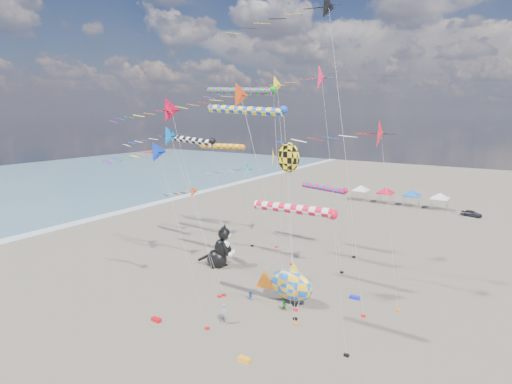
{
  "coord_description": "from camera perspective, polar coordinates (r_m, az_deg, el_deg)",
  "views": [
    {
      "loc": [
        19.29,
        -19.7,
        17.73
      ],
      "look_at": [
        -0.99,
        12.0,
        10.35
      ],
      "focal_mm": 28.0,
      "sensor_mm": 36.0,
      "label": 1
    }
  ],
  "objects": [
    {
      "name": "windsock_3",
      "position": [
        37.51,
        -1.13,
        11.49
      ],
      "size": [
        9.94,
        0.77,
        18.45
      ],
      "color": "blue",
      "rests_on": "ground"
    },
    {
      "name": "delta_kite_0",
      "position": [
        45.24,
        8.59,
        15.54
      ],
      "size": [
        14.38,
        2.95,
        23.04
      ],
      "color": "#FE234F",
      "rests_on": "ground"
    },
    {
      "name": "delta_kite_8",
      "position": [
        40.01,
        -11.59,
        11.11
      ],
      "size": [
        13.26,
        2.61,
        19.45
      ],
      "color": "red",
      "rests_on": "ground"
    },
    {
      "name": "parked_car",
      "position": [
        79.71,
        28.43,
        -2.7
      ],
      "size": [
        3.51,
        1.92,
        1.13
      ],
      "primitive_type": "imported",
      "rotation": [
        0.0,
        0.0,
        1.39
      ],
      "color": "#26262D",
      "rests_on": "ground"
    },
    {
      "name": "kite_bag_2",
      "position": [
        31.54,
        -1.7,
        -22.78
      ],
      "size": [
        0.9,
        0.44,
        0.3
      ],
      "primitive_type": "cube",
      "color": "#FFA215",
      "rests_on": "ground"
    },
    {
      "name": "windsock_2",
      "position": [
        51.36,
        9.99,
        0.43
      ],
      "size": [
        7.47,
        0.69,
        8.77
      ],
      "color": "red",
      "rests_on": "ground"
    },
    {
      "name": "cat_inflatable",
      "position": [
        47.14,
        -5.36,
        -7.7
      ],
      "size": [
        4.22,
        2.99,
        5.15
      ],
      "primitive_type": null,
      "rotation": [
        0.0,
        0.0,
        0.31
      ],
      "color": "black",
      "rests_on": "ground"
    },
    {
      "name": "kite_bag_0",
      "position": [
        41.34,
        13.93,
        -14.41
      ],
      "size": [
        0.9,
        0.44,
        0.3
      ],
      "primitive_type": "cube",
      "color": "#1520D5",
      "rests_on": "ground"
    },
    {
      "name": "delta_kite_5",
      "position": [
        40.36,
        -10.87,
        7.57
      ],
      "size": [
        11.3,
        2.19,
        16.77
      ],
      "color": "blue",
      "rests_on": "ground"
    },
    {
      "name": "delta_kite_3",
      "position": [
        55.01,
        -1.97,
        2.8
      ],
      "size": [
        11.17,
        1.74,
        11.07
      ],
      "color": "#1BDBDB",
      "rests_on": "ground"
    },
    {
      "name": "fish_inflatable",
      "position": [
        38.7,
        4.98,
        -13.07
      ],
      "size": [
        6.01,
        2.99,
        4.18
      ],
      "color": "blue",
      "rests_on": "ground"
    },
    {
      "name": "delta_kite_1",
      "position": [
        34.14,
        -1.86,
        13.18
      ],
      "size": [
        12.72,
        2.3,
        20.43
      ],
      "color": "red",
      "rests_on": "ground"
    },
    {
      "name": "windsock_0",
      "position": [
        30.11,
        5.85,
        -2.58
      ],
      "size": [
        8.18,
        0.76,
        11.08
      ],
      "color": "red",
      "rests_on": "ground"
    },
    {
      "name": "ground",
      "position": [
        32.78,
        -10.67,
        -21.86
      ],
      "size": [
        260.0,
        260.0,
        0.0
      ],
      "primitive_type": "plane",
      "color": "brown",
      "rests_on": "ground"
    },
    {
      "name": "windsock_1",
      "position": [
        44.08,
        -2.01,
        14.13
      ],
      "size": [
        10.32,
        0.79,
        20.55
      ],
      "color": "#18891F",
      "rests_on": "ground"
    },
    {
      "name": "angelfish_kite",
      "position": [
        35.31,
        4.33,
        4.77
      ],
      "size": [
        3.74,
        3.02,
        15.29
      ],
      "color": "yellow",
      "rests_on": "ground"
    },
    {
      "name": "windsock_4",
      "position": [
        47.85,
        -8.96,
        7.21
      ],
      "size": [
        8.25,
        0.77,
        15.06
      ],
      "color": "black",
      "rests_on": "ground"
    },
    {
      "name": "delta_kite_7",
      "position": [
        47.62,
        0.42,
        14.65
      ],
      "size": [
        13.52,
        2.36,
        22.19
      ],
      "color": "yellow",
      "rests_on": "ground"
    },
    {
      "name": "person_adult",
      "position": [
        35.8,
        -4.62,
        -16.98
      ],
      "size": [
        0.72,
        0.53,
        1.8
      ],
      "primitive_type": "imported",
      "rotation": [
        0.0,
        0.0,
        0.16
      ],
      "color": "gray",
      "rests_on": "ground"
    },
    {
      "name": "delta_kite_2",
      "position": [
        36.85,
        9.08,
        24.88
      ],
      "size": [
        14.4,
        2.55,
        28.16
      ],
      "color": "black",
      "rests_on": "ground"
    },
    {
      "name": "delta_kite_6",
      "position": [
        56.22,
        -10.12,
        -0.4
      ],
      "size": [
        8.76,
        1.81,
        7.94
      ],
      "color": "#E04C0F",
      "rests_on": "ground"
    },
    {
      "name": "delta_kite_9",
      "position": [
        34.28,
        -13.78,
        5.16
      ],
      "size": [
        10.24,
        1.85,
        15.67
      ],
      "color": "#0D32CD",
      "rests_on": "ground"
    },
    {
      "name": "windsock_5",
      "position": [
        54.7,
        -4.66,
        6.45
      ],
      "size": [
        8.72,
        0.78,
        13.79
      ],
      "color": "orange",
      "rests_on": "ground"
    },
    {
      "name": "delta_kite_4",
      "position": [
        36.9,
        16.36,
        7.75
      ],
      "size": [
        12.37,
        2.73,
        17.48
      ],
      "color": "red",
      "rests_on": "ground"
    },
    {
      "name": "child_green",
      "position": [
        37.96,
        4.06,
        -15.88
      ],
      "size": [
        0.54,
        0.43,
        1.05
      ],
      "primitive_type": "imported",
      "rotation": [
        0.0,
        0.0,
        -0.07
      ],
      "color": "#1B7627",
      "rests_on": "ground"
    },
    {
      "name": "tent_row",
      "position": [
        82.95,
        19.71,
        0.32
      ],
      "size": [
        19.2,
        4.2,
        3.8
      ],
      "color": "silver",
      "rests_on": "ground"
    },
    {
      "name": "child_blue",
      "position": [
        39.81,
        -0.79,
        -14.55
      ],
      "size": [
        0.59,
        0.58,
        1.0
      ],
      "primitive_type": "imported",
      "rotation": [
        0.0,
        0.0,
        0.76
      ],
      "color": "#2340BB",
      "rests_on": "ground"
    },
    {
      "name": "kite_bag_1",
      "position": [
        37.42,
        -14.07,
        -17.28
      ],
      "size": [
        0.9,
        0.44,
        0.3
      ],
      "primitive_type": "cube",
      "color": "red",
      "rests_on": "ground"
    }
  ]
}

